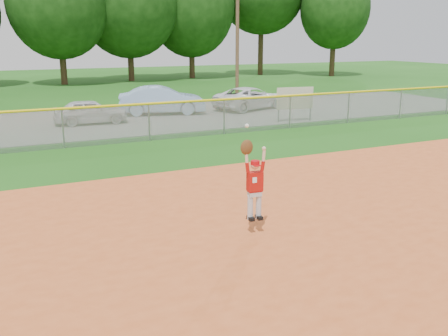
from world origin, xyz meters
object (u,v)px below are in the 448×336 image
(car_blue, at_px, (162,100))
(sponsor_sign, at_px, (295,99))
(ballplayer, at_px, (254,180))
(car_white_b, at_px, (250,98))
(car_white_a, at_px, (91,112))

(car_blue, distance_m, sponsor_sign, 7.24)
(sponsor_sign, bearing_deg, ballplayer, -126.46)
(sponsor_sign, relative_size, ballplayer, 0.93)
(car_white_b, bearing_deg, sponsor_sign, 159.59)
(car_white_a, relative_size, ballplayer, 1.68)
(sponsor_sign, bearing_deg, car_blue, 135.13)
(car_white_a, height_order, car_blue, car_blue)
(car_blue, bearing_deg, ballplayer, -176.93)
(ballplayer, bearing_deg, car_white_b, 62.04)
(car_blue, relative_size, sponsor_sign, 2.39)
(sponsor_sign, height_order, ballplayer, ballplayer)
(car_white_b, height_order, ballplayer, ballplayer)
(car_white_a, bearing_deg, car_blue, -65.45)
(car_white_a, bearing_deg, ballplayer, -173.83)
(car_blue, distance_m, car_white_b, 5.22)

